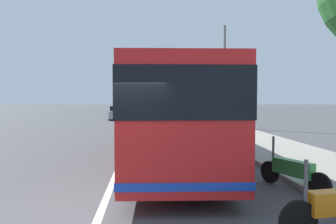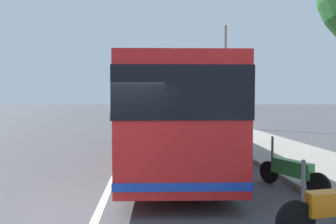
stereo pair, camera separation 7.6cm
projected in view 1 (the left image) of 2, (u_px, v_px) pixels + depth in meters
ground_plane at (103, 207)px, 6.36m from camera, size 220.00×220.00×0.00m
sidewalk_curb at (248, 138)px, 16.78m from camera, size 110.00×3.60×0.14m
lane_divider_line at (129, 141)px, 16.33m from camera, size 110.00×0.16×0.01m
coach_bus at (172, 109)px, 11.43m from camera, size 11.76×3.06×3.11m
motorcycle_nearest_curb at (292, 171)px, 7.57m from camera, size 1.87×0.91×1.24m
car_oncoming at (128, 109)px, 44.90m from camera, size 4.48×2.06×1.56m
car_behind_bus at (118, 113)px, 32.95m from camera, size 4.07×2.06×1.43m
car_side_street at (150, 107)px, 52.34m from camera, size 4.71×1.96×1.57m
car_ahead_same_lane at (158, 111)px, 36.51m from camera, size 4.46×2.05×1.54m
utility_pole at (224, 77)px, 23.66m from camera, size 0.20×0.20×7.72m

